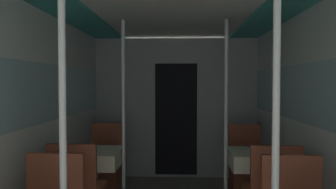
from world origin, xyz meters
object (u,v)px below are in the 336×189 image
Objects in this scene: support_pole_left_1 at (123,118)px; support_pole_left_0 at (63,155)px; chair_left_far_1 at (106,174)px; chair_right_far_1 at (246,175)px; support_pole_right_1 at (226,119)px; support_pole_right_0 at (275,157)px; dining_table_right_1 at (256,163)px; dining_table_left_1 at (94,161)px.

support_pole_left_0 is at bearing -90.00° from support_pole_left_1.
chair_left_far_1 is 1.77m from chair_right_far_1.
support_pole_right_1 is at bearing 158.89° from chair_left_far_1.
support_pole_right_0 is 2.99× the size of dining_table_right_1.
chair_left_far_1 is 1.00× the size of chair_right_far_1.
dining_table_left_1 is at bearing 180.00° from support_pole_right_1.
support_pole_left_1 is 2.99× the size of dining_table_right_1.
support_pole_left_0 is at bearing -79.83° from dining_table_left_1.
support_pole_left_1 reaches higher than dining_table_right_1.
support_pole_right_0 is 1.84m from support_pole_right_1.
chair_left_far_1 reaches higher than dining_table_left_1.
support_pole_left_0 reaches higher than chair_right_far_1.
dining_table_left_1 is at bearing 17.44° from chair_right_far_1.
support_pole_right_1 is at bearing 59.35° from chair_right_far_1.
support_pole_left_0 is 2.99× the size of dining_table_left_1.
chair_right_far_1 is at bearing 21.11° from support_pole_left_1.
support_pole_right_0 is at bearing 0.00° from support_pole_left_0.
chair_left_far_1 is (-0.00, 0.56, -0.30)m from dining_table_left_1.
dining_table_left_1 is 0.33× the size of support_pole_right_1.
chair_right_far_1 is 0.43× the size of support_pole_right_1.
support_pole_left_0 and support_pole_left_1 have the same top height.
support_pole_left_0 is 2.90m from chair_right_far_1.
chair_right_far_1 is (1.44, 0.56, -0.77)m from support_pole_left_1.
support_pole_left_0 is 2.32× the size of chair_left_far_1.
support_pole_left_0 is 1.00× the size of support_pole_right_0.
dining_table_left_1 is 1.00× the size of dining_table_right_1.
support_pole_right_1 is (1.11, 0.00, 0.00)m from support_pole_left_1.
support_pole_left_0 is 1.11m from support_pole_right_0.
dining_table_left_1 is 0.33× the size of support_pole_left_1.
support_pole_left_0 is 1.00× the size of support_pole_right_1.
support_pole_left_0 reaches higher than chair_left_far_1.
support_pole_right_0 is at bearing 121.06° from chair_left_far_1.
support_pole_right_0 is (1.44, -1.84, 0.47)m from dining_table_left_1.
dining_table_left_1 is 0.58m from support_pole_left_1.
support_pole_left_0 is at bearing 180.00° from support_pole_right_0.
support_pole_left_1 is 1.00× the size of support_pole_right_1.
dining_table_left_1 and dining_table_right_1 have the same top height.
support_pole_left_0 is 2.54m from chair_left_far_1.
support_pole_left_1 is at bearing 121.18° from support_pole_right_0.
support_pole_right_0 is 2.32× the size of chair_right_far_1.
dining_table_left_1 is 1.88m from chair_right_far_1.
support_pole_right_1 is (1.44, -0.56, 0.77)m from chair_left_far_1.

